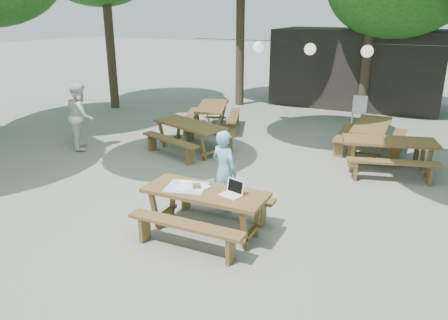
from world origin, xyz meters
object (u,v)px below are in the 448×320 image
object	(u,v)px
plastic_chair	(358,117)
picnic_table_nw	(190,137)
second_person	(81,116)
woman	(224,171)
main_picnic_table	(206,211)

from	to	relation	value
plastic_chair	picnic_table_nw	bearing A→B (deg)	-133.48
picnic_table_nw	second_person	xyz separation A→B (m)	(-2.72, -0.93, 0.48)
woman	main_picnic_table	bearing A→B (deg)	114.78
second_person	plastic_chair	size ratio (longest dim) A/B	1.92
main_picnic_table	plastic_chair	xyz separation A→B (m)	(1.07, 8.41, -0.13)
plastic_chair	second_person	bearing A→B (deg)	-144.83
main_picnic_table	picnic_table_nw	distance (m)	4.38
main_picnic_table	woman	bearing A→B (deg)	97.10
main_picnic_table	woman	world-z (taller)	woman
picnic_table_nw	woman	size ratio (longest dim) A/B	1.55
picnic_table_nw	woman	distance (m)	3.55
picnic_table_nw	main_picnic_table	bearing A→B (deg)	-37.41
picnic_table_nw	second_person	bearing A→B (deg)	-141.61
main_picnic_table	woman	xyz separation A→B (m)	(-0.12, 0.96, 0.36)
picnic_table_nw	second_person	world-z (taller)	second_person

